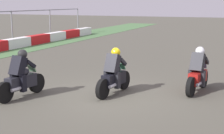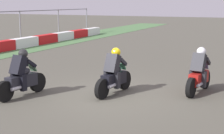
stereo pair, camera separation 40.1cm
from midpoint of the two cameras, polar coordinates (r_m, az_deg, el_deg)
ground_plane at (r=10.82m, az=1.11°, el=-4.86°), size 120.00×120.00×0.00m
rider_lane_b at (r=11.40m, az=15.54°, el=-1.21°), size 2.04×0.59×1.51m
rider_lane_c at (r=10.85m, az=1.39°, el=-1.41°), size 2.04×0.58×1.51m
rider_lane_d at (r=10.88m, az=-14.12°, el=-1.71°), size 2.04×0.58×1.51m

